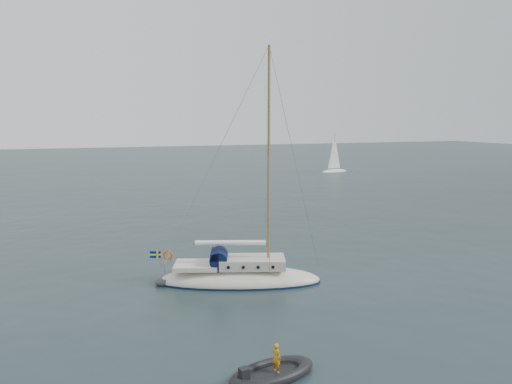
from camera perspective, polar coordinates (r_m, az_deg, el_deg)
name	(u,v)px	position (r m, az deg, el deg)	size (l,w,h in m)	color
ground	(262,280)	(30.24, 0.74, -10.06)	(300.00, 300.00, 0.00)	black
sailboat	(240,265)	(29.50, -1.88, -8.34)	(9.98, 2.99, 14.21)	beige
dinghy	(177,279)	(30.24, -8.97, -9.81)	(2.74, 1.24, 0.39)	#49484E
rib	(272,372)	(19.73, 1.81, -19.89)	(3.59, 1.63, 1.32)	black
distant_yacht_b	(334,154)	(91.75, 8.93, 4.26)	(5.64, 3.01, 7.47)	white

